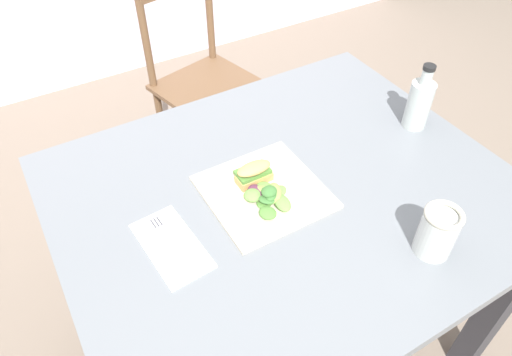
# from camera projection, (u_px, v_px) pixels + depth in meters

# --- Properties ---
(ground_plane) EXTENTS (9.11, 9.11, 0.00)m
(ground_plane) POSITION_uv_depth(u_px,v_px,m) (270.00, 324.00, 1.73)
(ground_plane) COLOR #7A6B5B
(dining_table) EXTENTS (1.13, 0.95, 0.74)m
(dining_table) POSITION_uv_depth(u_px,v_px,m) (286.00, 223.00, 1.28)
(dining_table) COLOR slate
(dining_table) RESTS_ON ground
(chair_wooden_far) EXTENTS (0.48, 0.48, 0.87)m
(chair_wooden_far) POSITION_uv_depth(u_px,v_px,m) (204.00, 82.00, 2.07)
(chair_wooden_far) COLOR brown
(chair_wooden_far) RESTS_ON ground
(plate_lunch) EXTENTS (0.28, 0.28, 0.01)m
(plate_lunch) POSITION_uv_depth(u_px,v_px,m) (264.00, 192.00, 1.18)
(plate_lunch) COLOR beige
(plate_lunch) RESTS_ON dining_table
(sandwich_half_front) EXTENTS (0.09, 0.05, 0.06)m
(sandwich_half_front) POSITION_uv_depth(u_px,v_px,m) (254.00, 173.00, 1.18)
(sandwich_half_front) COLOR tan
(sandwich_half_front) RESTS_ON plate_lunch
(salad_mixed_greens) EXTENTS (0.12, 0.13, 0.04)m
(salad_mixed_greens) POSITION_uv_depth(u_px,v_px,m) (268.00, 196.00, 1.14)
(salad_mixed_greens) COLOR #518438
(salad_mixed_greens) RESTS_ON plate_lunch
(napkin_folded) EXTENTS (0.13, 0.22, 0.00)m
(napkin_folded) POSITION_uv_depth(u_px,v_px,m) (172.00, 245.00, 1.06)
(napkin_folded) COLOR white
(napkin_folded) RESTS_ON dining_table
(fork_on_napkin) EXTENTS (0.03, 0.19, 0.00)m
(fork_on_napkin) POSITION_uv_depth(u_px,v_px,m) (168.00, 239.00, 1.07)
(fork_on_napkin) COLOR silver
(fork_on_napkin) RESTS_ON napkin_folded
(bottle_cold_brew) EXTENTS (0.07, 0.07, 0.20)m
(bottle_cold_brew) POSITION_uv_depth(u_px,v_px,m) (418.00, 106.00, 1.33)
(bottle_cold_brew) COLOR black
(bottle_cold_brew) RESTS_ON dining_table
(mason_jar_iced_tea) EXTENTS (0.08, 0.08, 0.12)m
(mason_jar_iced_tea) POSITION_uv_depth(u_px,v_px,m) (437.00, 234.00, 1.02)
(mason_jar_iced_tea) COLOR #995623
(mason_jar_iced_tea) RESTS_ON dining_table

